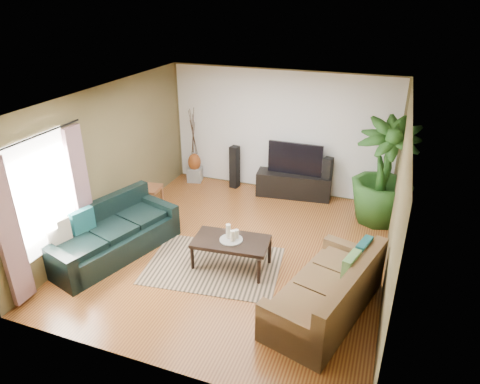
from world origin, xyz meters
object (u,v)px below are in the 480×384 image
at_px(speaker_left, 235,167).
at_px(vase, 194,162).
at_px(tv_stand, 293,185).
at_px(potted_plant, 384,172).
at_px(pedestal, 195,174).
at_px(coffee_table, 231,253).
at_px(television, 295,159).
at_px(sofa_left, 111,231).
at_px(speaker_right, 327,180).
at_px(side_table, 149,198).
at_px(sofa_right, 326,287).

height_order(speaker_left, vase, speaker_left).
bearing_deg(speaker_left, tv_stand, 10.28).
bearing_deg(tv_stand, potted_plant, -22.49).
bearing_deg(speaker_left, pedestal, -169.72).
xyz_separation_m(coffee_table, television, (0.32, 2.97, 0.63)).
bearing_deg(pedestal, sofa_left, -89.72).
distance_m(television, vase, 2.44).
bearing_deg(speaker_right, pedestal, -168.86).
bearing_deg(sofa_left, speaker_left, 0.03).
distance_m(speaker_right, side_table, 3.76).
height_order(tv_stand, television, television).
height_order(sofa_left, side_table, sofa_left).
bearing_deg(sofa_right, speaker_left, -126.80).
height_order(tv_stand, side_table, tv_stand).
height_order(sofa_left, vase, sofa_left).
relative_size(tv_stand, side_table, 3.22).
height_order(coffee_table, side_table, same).
xyz_separation_m(television, speaker_left, (-1.39, 0.00, -0.39)).
height_order(tv_stand, potted_plant, potted_plant).
relative_size(sofa_left, tv_stand, 1.43).
height_order(television, potted_plant, potted_plant).
bearing_deg(speaker_right, vase, -168.86).
distance_m(sofa_right, tv_stand, 3.78).
bearing_deg(side_table, speaker_right, 26.01).
relative_size(sofa_left, potted_plant, 1.11).
bearing_deg(side_table, television, 31.70).
relative_size(potted_plant, side_table, 4.14).
bearing_deg(coffee_table, speaker_left, 104.27).
relative_size(sofa_left, speaker_left, 2.32).
xyz_separation_m(speaker_right, side_table, (-3.37, -1.65, -0.25)).
xyz_separation_m(speaker_left, vase, (-1.02, 0.00, -0.02)).
bearing_deg(pedestal, television, 0.00).
height_order(sofa_left, pedestal, sofa_left).
distance_m(tv_stand, television, 0.62).
distance_m(television, speaker_right, 0.81).
relative_size(sofa_left, speaker_right, 2.31).
height_order(speaker_right, side_table, speaker_right).
height_order(tv_stand, pedestal, tv_stand).
bearing_deg(potted_plant, pedestal, 173.05).
xyz_separation_m(potted_plant, side_table, (-4.50, -1.13, -0.79)).
distance_m(potted_plant, side_table, 4.71).
distance_m(sofa_left, vase, 3.30).
height_order(vase, side_table, vase).
bearing_deg(vase, speaker_right, 0.00).
distance_m(sofa_left, speaker_left, 3.45).
relative_size(speaker_right, pedestal, 3.02).
distance_m(sofa_left, sofa_right, 3.71).
bearing_deg(sofa_right, vase, -117.73).
height_order(tv_stand, speaker_left, speaker_left).
height_order(sofa_left, television, television).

